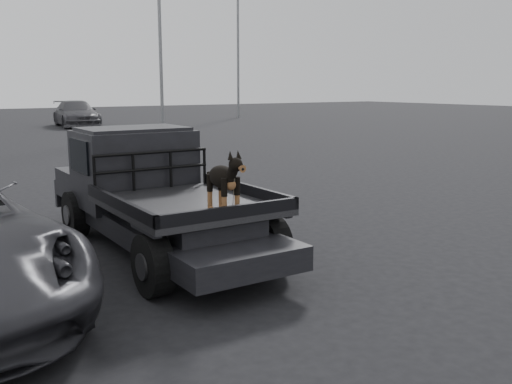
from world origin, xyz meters
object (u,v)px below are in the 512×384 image
distant_car_b (76,114)px  floodlight_far (238,12)px  flatbed_ute (159,221)px  dog (223,182)px

distant_car_b → floodlight_far: size_ratio=0.37×
flatbed_ute → distant_car_b: bearing=76.6°
flatbed_ute → floodlight_far: bearing=56.8°
dog → distant_car_b: 29.48m
flatbed_ute → floodlight_far: size_ratio=0.38×
flatbed_ute → distant_car_b: size_ratio=1.02×
flatbed_ute → distant_car_b: 27.79m
flatbed_ute → floodlight_far: floodlight_far is taller
dog → floodlight_far: size_ratio=0.05×
flatbed_ute → floodlight_far: 36.36m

